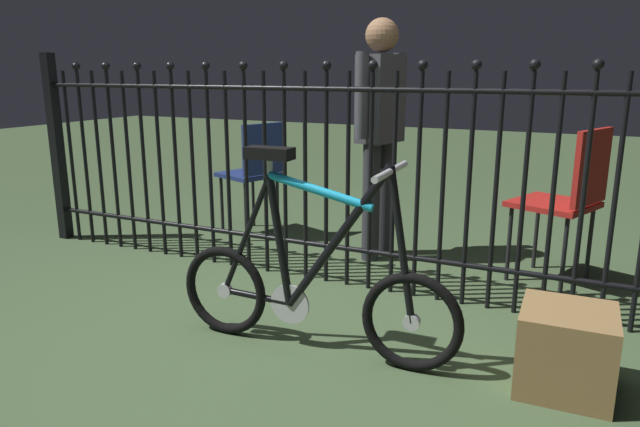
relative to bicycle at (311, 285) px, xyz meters
The scene contains 7 objects.
ground_plane 0.33m from the bicycle, behind, with size 20.00×20.00×0.00m, color #405635.
iron_fence 0.89m from the bicycle, 104.12° to the left, with size 4.54×0.07×1.30m.
bicycle is the anchor object (origin of this frame).
chair_red 1.63m from the bicycle, 55.19° to the left, with size 0.52×0.52×0.88m.
chair_navy 1.87m from the bicycle, 128.89° to the left, with size 0.47×0.47×0.82m.
person_visitor 1.48m from the bicycle, 98.23° to the left, with size 0.24×0.47×1.48m.
display_crate 1.02m from the bicycle, ahead, with size 0.34×0.34×0.32m, color olive.
Camera 1 is at (1.17, -2.06, 1.18)m, focal length 32.61 mm.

